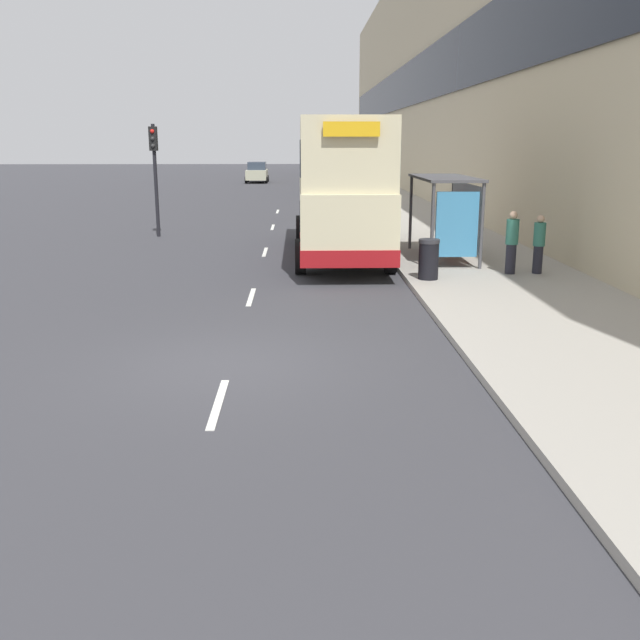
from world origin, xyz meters
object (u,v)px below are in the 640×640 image
at_px(double_decker_bus_near, 340,186).
at_px(pedestrian_at_shelter, 512,242).
at_px(bus_shelter, 452,202).
at_px(car_0, 322,182).
at_px(litter_bin, 429,259).
at_px(pedestrian_1, 539,244).
at_px(traffic_light_far_kerb, 155,161).
at_px(car_1, 257,172).

distance_m(double_decker_bus_near, pedestrian_at_shelter, 6.11).
xyz_separation_m(bus_shelter, car_0, (-3.03, 29.25, -0.98)).
bearing_deg(litter_bin, bus_shelter, 68.99).
xyz_separation_m(pedestrian_1, litter_bin, (-3.14, -0.76, -0.28)).
xyz_separation_m(car_0, pedestrian_at_shelter, (4.19, -31.71, 0.11)).
bearing_deg(car_0, litter_bin, -86.81).
relative_size(bus_shelter, litter_bin, 4.00).
xyz_separation_m(bus_shelter, pedestrian_at_shelter, (1.16, -2.46, -0.87)).
relative_size(double_decker_bus_near, traffic_light_far_kerb, 2.34).
distance_m(car_0, litter_bin, 32.48).
bearing_deg(bus_shelter, car_0, 95.92).
distance_m(pedestrian_at_shelter, pedestrian_1, 0.76).
relative_size(pedestrian_at_shelter, litter_bin, 1.62).
distance_m(car_0, pedestrian_at_shelter, 31.99).
height_order(double_decker_bus_near, car_0, double_decker_bus_near).
height_order(car_0, traffic_light_far_kerb, traffic_light_far_kerb).
distance_m(pedestrian_at_shelter, litter_bin, 2.51).
xyz_separation_m(double_decker_bus_near, car_1, (-5.16, 43.30, -1.38)).
distance_m(litter_bin, traffic_light_far_kerb, 13.57).
height_order(bus_shelter, traffic_light_far_kerb, traffic_light_far_kerb).
relative_size(bus_shelter, car_0, 0.95).
relative_size(car_1, traffic_light_far_kerb, 1.03).
bearing_deg(pedestrian_at_shelter, bus_shelter, 115.18).
bearing_deg(litter_bin, car_0, 93.19).
bearing_deg(double_decker_bus_near, traffic_light_far_kerb, 142.73).
bearing_deg(bus_shelter, litter_bin, -111.01).
relative_size(car_1, pedestrian_1, 2.80).
xyz_separation_m(car_1, litter_bin, (7.24, -48.02, -0.23)).
relative_size(double_decker_bus_near, car_1, 2.26).
bearing_deg(bus_shelter, pedestrian_at_shelter, -64.82).
bearing_deg(car_0, double_decker_bus_near, -90.55).
distance_m(car_0, pedestrian_1, 32.06).
distance_m(pedestrian_at_shelter, traffic_light_far_kerb, 14.73).
distance_m(car_1, traffic_light_far_kerb, 38.16).
xyz_separation_m(pedestrian_1, traffic_light_far_kerb, (-12.09, 9.18, 1.97)).
distance_m(car_1, litter_bin, 48.56).
bearing_deg(traffic_light_far_kerb, pedestrian_1, -37.23).
bearing_deg(pedestrian_1, double_decker_bus_near, 142.83).
bearing_deg(car_1, double_decker_bus_near, 96.80).
xyz_separation_m(car_0, litter_bin, (1.81, -32.43, -0.23)).
relative_size(car_0, pedestrian_at_shelter, 2.60).
height_order(car_1, litter_bin, car_1).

